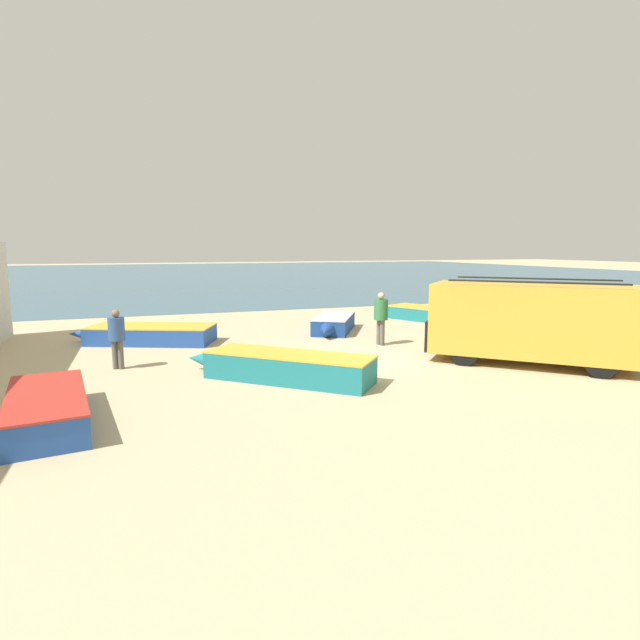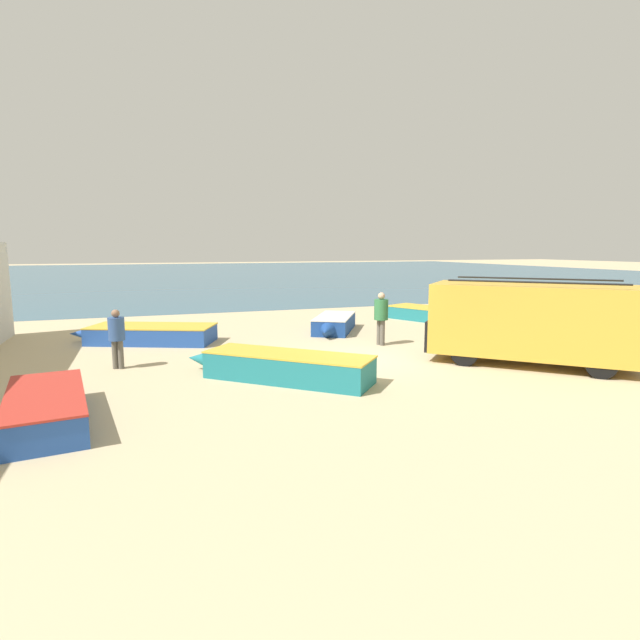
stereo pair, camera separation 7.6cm
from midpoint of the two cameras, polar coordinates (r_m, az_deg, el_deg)
ground_plane at (r=14.84m, az=5.25°, el=-4.42°), size 200.00×200.00×0.00m
sea_water at (r=65.49m, az=-14.37°, el=5.18°), size 120.00×80.00×0.01m
parked_van at (r=15.08m, az=22.87°, el=-0.05°), size 5.36×5.26×2.38m
fishing_rowboat_0 at (r=12.44m, az=-4.66°, el=-5.29°), size 4.41×4.10×0.68m
fishing_rowboat_1 at (r=22.76m, az=13.27°, el=0.58°), size 3.36×5.30×0.59m
fishing_rowboat_2 at (r=10.82m, az=-28.92°, el=-8.63°), size 1.79×4.25×0.59m
fishing_rowboat_3 at (r=19.44m, az=1.44°, el=-0.44°), size 2.65×3.65×0.62m
fishing_rowboat_4 at (r=18.16m, az=-19.22°, el=-1.54°), size 5.07×3.18×0.60m
fisherman_0 at (r=18.68m, az=17.75°, el=0.90°), size 0.43×0.43×1.64m
fisherman_1 at (r=14.45m, az=-22.36°, el=-1.46°), size 0.42×0.42×1.62m
fisherman_2 at (r=16.78m, az=6.85°, el=0.72°), size 0.47×0.47×1.78m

